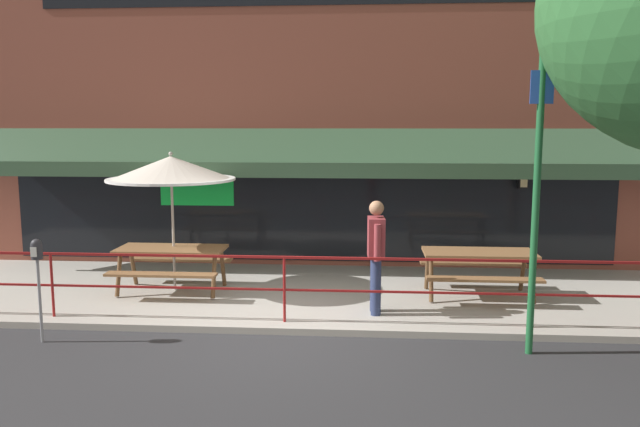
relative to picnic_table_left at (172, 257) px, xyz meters
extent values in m
plane|color=#2D2D30|center=(2.12, -1.78, -0.71)|extent=(120.00, 120.00, 0.00)
cube|color=#ADA89E|center=(2.12, 0.22, -0.66)|extent=(15.00, 4.00, 0.10)
cube|color=brown|center=(2.12, 2.47, 3.38)|extent=(15.00, 0.50, 8.18)
cube|color=black|center=(2.12, 2.21, 0.64)|extent=(12.00, 0.02, 2.30)
cube|color=#19D84C|center=(-0.13, 2.19, 0.94)|extent=(1.50, 0.02, 0.70)
cube|color=#335138|center=(2.12, 1.67, 1.79)|extent=(13.80, 0.92, 0.70)
cube|color=#335138|center=(2.12, 1.16, 1.39)|extent=(13.80, 0.08, 0.28)
cube|color=black|center=(6.24, 2.08, 1.32)|extent=(0.04, 0.28, 0.04)
cube|color=black|center=(6.24, 1.94, 1.14)|extent=(0.18, 0.18, 0.28)
cube|color=beige|center=(6.24, 1.94, 1.14)|extent=(0.13, 0.19, 0.20)
cylinder|color=maroon|center=(-1.33, -1.48, -0.13)|extent=(0.04, 0.04, 0.95)
cylinder|color=maroon|center=(2.12, -1.48, -0.13)|extent=(0.04, 0.04, 0.95)
cylinder|color=maroon|center=(5.57, -1.48, -0.13)|extent=(0.04, 0.04, 0.95)
cube|color=maroon|center=(2.12, -1.48, 0.34)|extent=(13.80, 0.04, 0.04)
cube|color=maroon|center=(2.12, -1.48, -0.13)|extent=(13.80, 0.03, 0.03)
cube|color=brown|center=(0.00, 0.00, 0.13)|extent=(1.80, 0.80, 0.05)
cube|color=brown|center=(0.00, -0.58, -0.17)|extent=(1.80, 0.26, 0.04)
cube|color=brown|center=(0.00, 0.58, -0.17)|extent=(1.80, 0.26, 0.04)
cylinder|color=brown|center=(0.80, -0.32, -0.24)|extent=(0.07, 0.30, 0.73)
cylinder|color=brown|center=(0.80, 0.32, -0.24)|extent=(0.07, 0.30, 0.73)
cylinder|color=brown|center=(-0.80, -0.32, -0.24)|extent=(0.07, 0.30, 0.73)
cylinder|color=brown|center=(-0.80, 0.32, -0.24)|extent=(0.07, 0.30, 0.73)
cube|color=brown|center=(5.13, 0.07, 0.13)|extent=(1.80, 0.80, 0.05)
cube|color=brown|center=(5.13, -0.51, -0.17)|extent=(1.80, 0.26, 0.04)
cube|color=brown|center=(5.13, 0.65, -0.17)|extent=(1.80, 0.26, 0.04)
cylinder|color=brown|center=(5.93, -0.25, -0.24)|extent=(0.07, 0.30, 0.73)
cylinder|color=brown|center=(5.93, 0.39, -0.24)|extent=(0.07, 0.30, 0.73)
cylinder|color=brown|center=(4.33, -0.25, -0.24)|extent=(0.07, 0.30, 0.73)
cylinder|color=brown|center=(4.33, 0.39, -0.24)|extent=(0.07, 0.30, 0.73)
cylinder|color=#B7B2A8|center=(0.00, 0.13, 0.54)|extent=(0.04, 0.04, 2.30)
cone|color=silver|center=(0.00, 0.13, 1.49)|extent=(2.10, 2.10, 0.41)
cylinder|color=white|center=(0.00, 0.13, 1.30)|extent=(2.14, 2.14, 0.05)
sphere|color=#B7B2A8|center=(0.00, 0.13, 1.73)|extent=(0.07, 0.07, 0.07)
cylinder|color=navy|center=(3.43, -1.06, -0.18)|extent=(0.15, 0.15, 0.86)
cylinder|color=navy|center=(3.42, -0.86, -0.18)|extent=(0.15, 0.15, 0.86)
cube|color=maroon|center=(3.43, -0.96, 0.55)|extent=(0.26, 0.41, 0.60)
cylinder|color=maroon|center=(3.44, -1.22, 0.52)|extent=(0.10, 0.10, 0.54)
cylinder|color=maroon|center=(3.41, -0.70, 0.52)|extent=(0.10, 0.10, 0.54)
sphere|color=#9E7051|center=(3.43, -0.96, 0.99)|extent=(0.22, 0.22, 0.22)
cylinder|color=gray|center=(-1.09, -2.29, -0.13)|extent=(0.04, 0.04, 1.15)
cylinder|color=#2D2D33|center=(-1.09, -2.29, 0.54)|extent=(0.15, 0.15, 0.20)
sphere|color=#2D2D33|center=(-1.09, -2.29, 0.64)|extent=(0.14, 0.14, 0.14)
cube|color=silver|center=(-1.09, -2.37, 0.55)|extent=(0.08, 0.01, 0.13)
cylinder|color=#1E6033|center=(5.38, -2.23, 1.64)|extent=(0.09, 0.09, 4.68)
cube|color=blue|center=(5.38, -2.25, 2.67)|extent=(0.28, 0.02, 0.40)
camera|label=1|loc=(3.27, -10.11, 2.22)|focal=35.00mm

